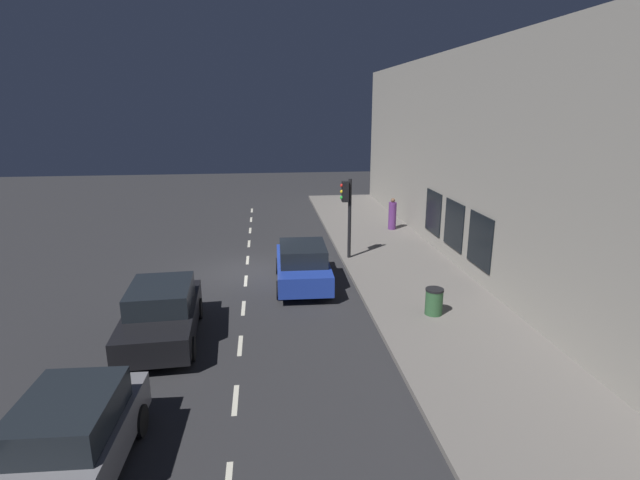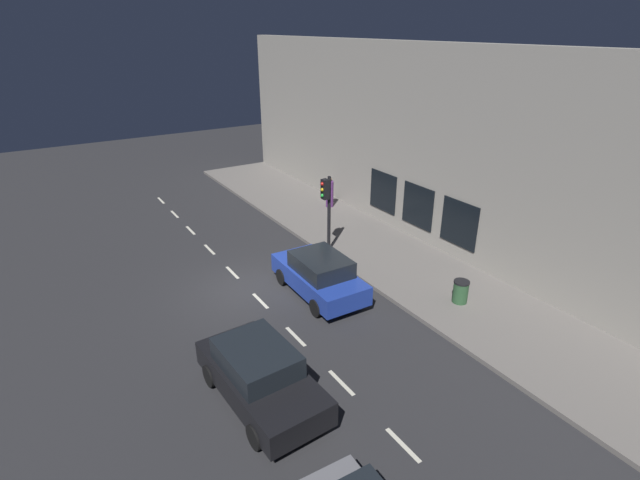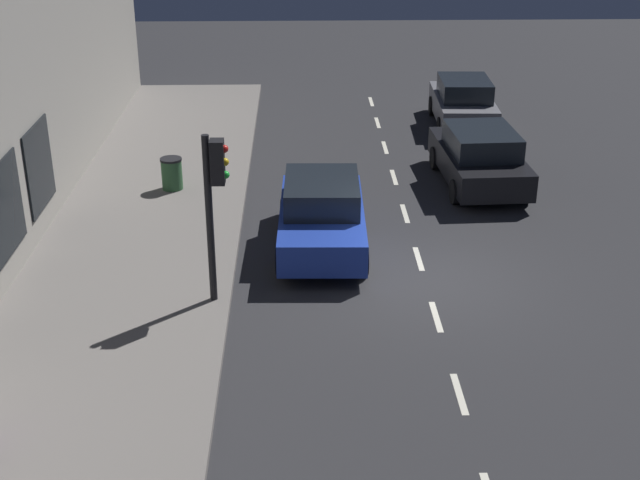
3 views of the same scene
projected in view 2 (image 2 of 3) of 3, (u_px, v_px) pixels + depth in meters
The scene contains 9 objects.
ground_plane at pixel (249, 289), 18.30m from camera, with size 60.00×60.00×0.00m, color #28282B.
sidewalk at pixel (378, 250), 21.32m from camera, with size 4.50×32.00×0.15m.
building_facade at pixel (428, 149), 20.83m from camera, with size 0.65×32.00×8.62m.
lane_centre_line at pixel (260, 301), 17.53m from camera, with size 0.12×27.20×0.01m.
traffic_light at pixel (327, 201), 20.13m from camera, with size 0.49×0.32×3.37m.
parked_car_0 at pixel (260, 375), 12.64m from camera, with size 2.15×4.36×1.58m.
parked_car_1 at pixel (319, 275), 17.71m from camera, with size 2.04×4.25×1.58m.
pedestrian_0 at pixel (330, 193), 25.91m from camera, with size 0.51×0.51×1.65m.
trash_bin at pixel (461, 291), 17.03m from camera, with size 0.56×0.56×0.84m.
Camera 2 is at (-6.23, -14.90, 9.22)m, focal length 26.93 mm.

